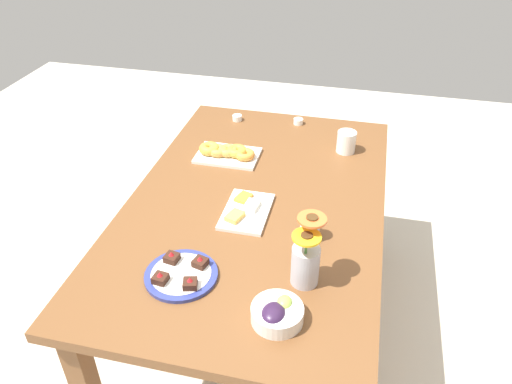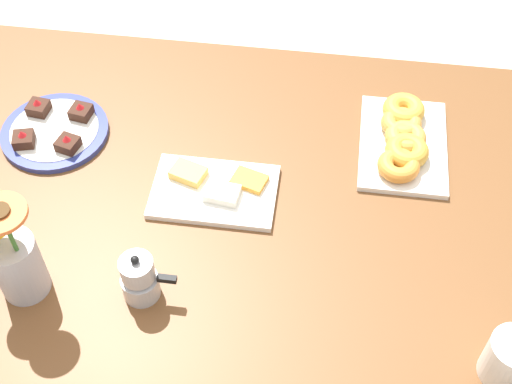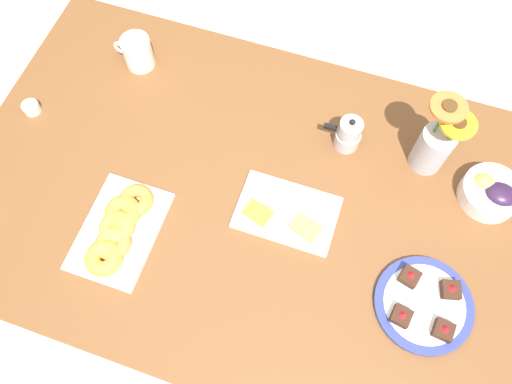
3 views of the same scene
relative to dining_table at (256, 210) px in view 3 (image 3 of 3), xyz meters
name	(u,v)px [view 3 (image 3 of 3)]	position (x,y,z in m)	size (l,w,h in m)	color
ground_plane	(256,273)	(0.00, 0.00, -0.65)	(6.00, 6.00, 0.00)	beige
dining_table	(256,210)	(0.00, 0.00, 0.00)	(1.60, 1.00, 0.74)	brown
coffee_mug	(137,52)	(0.48, -0.31, 0.14)	(0.12, 0.09, 0.10)	white
grape_bowl	(491,193)	(-0.58, -0.20, 0.12)	(0.16, 0.16, 0.07)	white
cheese_platter	(286,213)	(-0.09, 0.02, 0.10)	(0.26, 0.17, 0.03)	white
croissant_platter	(119,230)	(0.30, 0.20, 0.11)	(0.19, 0.28, 0.05)	white
jam_cup_honey	(31,108)	(0.70, -0.06, 0.10)	(0.05, 0.05, 0.03)	white
dessert_plate	(424,304)	(-0.48, 0.14, 0.10)	(0.24, 0.24, 0.05)	navy
flower_vase	(434,145)	(-0.40, -0.26, 0.17)	(0.13, 0.10, 0.25)	#B2B2BC
moka_pot	(348,134)	(-0.18, -0.24, 0.13)	(0.11, 0.07, 0.12)	#B7B7BC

